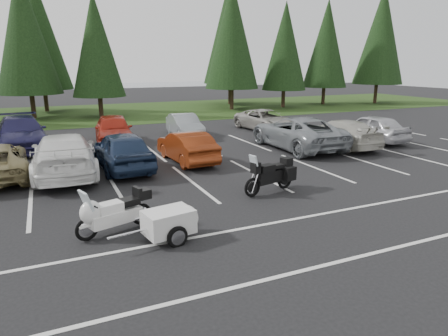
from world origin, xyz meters
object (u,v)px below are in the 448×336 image
(car_near_4, at_px, (122,150))
(car_near_5, at_px, (187,147))
(car_near_6, at_px, (297,132))
(car_far_4, at_px, (265,120))
(cargo_trailer, at_px, (169,225))
(touring_motorcycle, at_px, (115,209))
(adventure_motorcycle, at_px, (269,172))
(car_far_2, at_px, (114,130))
(car_far_3, at_px, (185,126))
(car_near_8, at_px, (371,128))
(car_far_1, at_px, (21,133))
(car_near_7, at_px, (340,133))
(car_near_3, at_px, (64,155))

(car_near_4, height_order, car_near_5, car_near_4)
(car_near_5, distance_m, car_near_6, 6.12)
(car_far_4, height_order, cargo_trailer, car_far_4)
(touring_motorcycle, height_order, adventure_motorcycle, adventure_motorcycle)
(car_far_2, xyz_separation_m, car_far_4, (9.73, 0.68, -0.13))
(car_far_3, bearing_deg, car_near_8, -28.11)
(car_far_1, relative_size, adventure_motorcycle, 2.39)
(car_near_7, xyz_separation_m, adventure_motorcycle, (-7.26, -5.13, 0.00))
(car_near_4, distance_m, car_near_7, 11.19)
(car_near_8, height_order, car_far_1, car_far_1)
(car_near_5, height_order, cargo_trailer, car_near_5)
(car_near_6, height_order, car_far_3, car_near_6)
(car_far_4, bearing_deg, car_far_1, 174.45)
(car_near_6, xyz_separation_m, car_far_1, (-12.86, 5.55, -0.00))
(car_near_8, bearing_deg, car_near_4, -0.99)
(car_near_6, xyz_separation_m, car_near_7, (2.25, -0.65, -0.10))
(car_near_6, xyz_separation_m, car_near_8, (4.85, -0.10, -0.07))
(car_near_5, xyz_separation_m, car_far_1, (-6.76, 6.01, 0.13))
(car_far_4, relative_size, touring_motorcycle, 2.05)
(car_near_7, xyz_separation_m, car_far_4, (-0.91, 6.21, -0.05))
(car_near_7, bearing_deg, car_far_2, -27.02)
(car_near_3, distance_m, car_far_4, 13.93)
(car_near_7, relative_size, car_far_1, 0.88)
(car_near_7, xyz_separation_m, cargo_trailer, (-11.41, -7.34, -0.32))
(touring_motorcycle, distance_m, cargo_trailer, 1.53)
(car_far_3, relative_size, cargo_trailer, 2.37)
(car_near_5, height_order, car_far_1, car_far_1)
(car_far_3, distance_m, touring_motorcycle, 13.86)
(car_near_3, distance_m, car_far_1, 6.41)
(car_near_3, height_order, touring_motorcycle, car_near_3)
(car_near_7, bearing_deg, car_near_3, 0.31)
(car_far_1, relative_size, car_far_2, 1.21)
(car_near_8, xyz_separation_m, cargo_trailer, (-14.01, -7.89, -0.36))
(car_near_7, height_order, car_far_2, car_far_2)
(car_near_5, xyz_separation_m, cargo_trailer, (-3.06, -7.53, -0.29))
(cargo_trailer, bearing_deg, car_far_2, 76.43)
(car_near_5, relative_size, car_far_1, 0.74)
(cargo_trailer, bearing_deg, car_near_5, 57.74)
(car_near_7, height_order, car_far_1, car_far_1)
(car_near_6, distance_m, car_far_1, 14.01)
(touring_motorcycle, bearing_deg, car_far_4, 29.21)
(car_far_4, bearing_deg, car_far_3, 175.51)
(car_near_7, xyz_separation_m, car_near_8, (2.60, 0.54, 0.04))
(car_near_5, distance_m, car_far_2, 5.81)
(car_near_3, xyz_separation_m, car_near_8, (16.00, 0.52, -0.07))
(car_near_7, bearing_deg, car_far_3, -43.04)
(car_near_7, distance_m, car_far_3, 8.87)
(car_near_5, bearing_deg, car_near_3, -1.25)
(car_near_3, height_order, car_far_4, car_near_3)
(car_near_8, xyz_separation_m, car_far_2, (-13.25, 4.98, 0.04))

